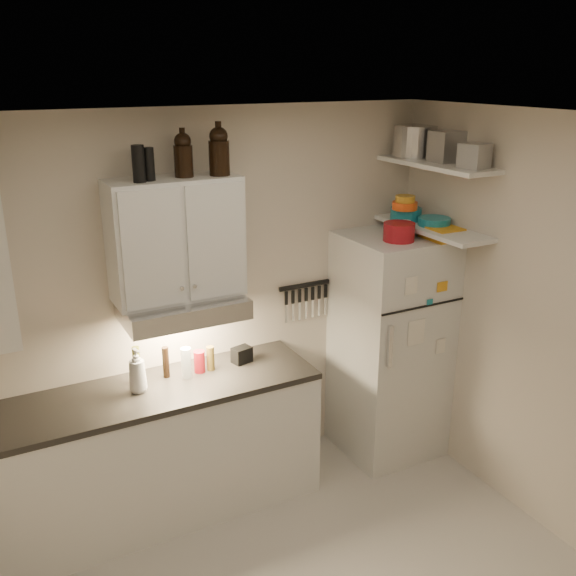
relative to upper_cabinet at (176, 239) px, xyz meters
name	(u,v)px	position (x,y,z in m)	size (l,w,h in m)	color
ceiling	(336,121)	(0.30, -1.33, 0.78)	(3.20, 3.00, 0.02)	silver
back_wall	(214,302)	(0.30, 0.18, -0.53)	(3.20, 0.02, 2.60)	beige
right_wall	(559,336)	(1.91, -1.33, -0.53)	(0.02, 3.00, 2.60)	beige
base_cabinet	(158,455)	(-0.25, -0.14, -1.39)	(2.10, 0.60, 0.88)	white
countertop	(153,392)	(-0.25, -0.14, -0.93)	(2.10, 0.62, 0.04)	#272421
upper_cabinet	(176,239)	(0.00, 0.00, 0.00)	(0.80, 0.33, 0.75)	white
range_hood	(183,308)	(0.00, -0.06, -0.44)	(0.76, 0.46, 0.12)	silver
fridge	(390,346)	(1.55, -0.18, -0.98)	(0.70, 0.68, 1.70)	silver
shelf_hi	(436,164)	(1.75, -0.31, 0.38)	(0.30, 0.95, 0.03)	white
shelf_lo	(432,228)	(1.75, -0.31, -0.07)	(0.30, 0.95, 0.03)	white
knife_strip	(305,285)	(1.00, 0.15, -0.51)	(0.42, 0.02, 0.03)	black
dutch_oven	(399,232)	(1.48, -0.30, -0.06)	(0.21, 0.21, 0.12)	maroon
book_stack	(442,233)	(1.77, -0.40, -0.08)	(0.21, 0.26, 0.09)	orange
spice_jar	(405,228)	(1.59, -0.22, -0.07)	(0.07, 0.07, 0.11)	silver
stock_pot	(415,141)	(1.79, -0.01, 0.50)	(0.31, 0.31, 0.22)	silver
tin_a	(448,146)	(1.82, -0.33, 0.49)	(0.20, 0.18, 0.20)	#AAAAAD
tin_b	(474,156)	(1.77, -0.64, 0.47)	(0.16, 0.16, 0.16)	#AAAAAD
bowl_teal	(406,214)	(1.70, -0.08, -0.01)	(0.22, 0.22, 0.09)	teal
bowl_orange	(405,206)	(1.66, -0.12, 0.07)	(0.18, 0.18, 0.05)	#F45317
bowl_yellow	(405,199)	(1.66, -0.12, 0.12)	(0.14, 0.14, 0.04)	gold
plates	(434,222)	(1.77, -0.30, -0.02)	(0.22, 0.22, 0.06)	teal
growler_a	(183,154)	(0.07, -0.01, 0.51)	(0.11, 0.11, 0.27)	black
growler_b	(219,151)	(0.28, -0.05, 0.52)	(0.13, 0.13, 0.30)	black
thermos_a	(149,164)	(-0.15, -0.04, 0.47)	(0.07, 0.07, 0.19)	black
thermos_b	(139,164)	(-0.21, -0.07, 0.48)	(0.07, 0.07, 0.21)	black
soap_bottle	(137,368)	(-0.33, -0.12, -0.75)	(0.12, 0.12, 0.32)	white
pepper_mill	(211,358)	(0.17, -0.05, -0.82)	(0.05, 0.05, 0.17)	brown
oil_bottle	(137,365)	(-0.30, -0.01, -0.78)	(0.05, 0.05, 0.25)	#5A5E17
vinegar_bottle	(166,362)	(-0.12, -0.02, -0.80)	(0.04, 0.04, 0.21)	black
clear_bottle	(186,363)	(0.00, -0.08, -0.80)	(0.07, 0.07, 0.20)	silver
red_jar	(199,362)	(0.10, -0.05, -0.83)	(0.07, 0.07, 0.15)	maroon
caddy	(242,355)	(0.40, -0.04, -0.85)	(0.13, 0.09, 0.11)	black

